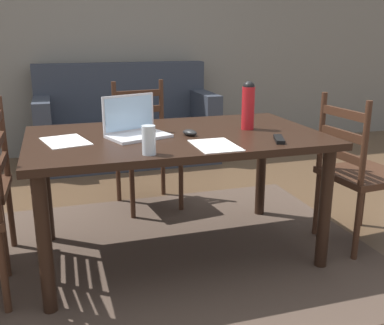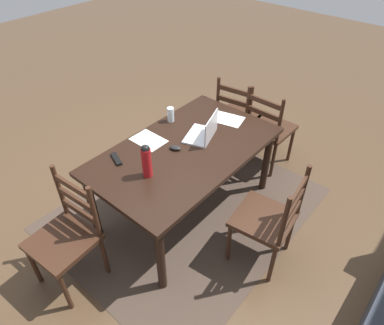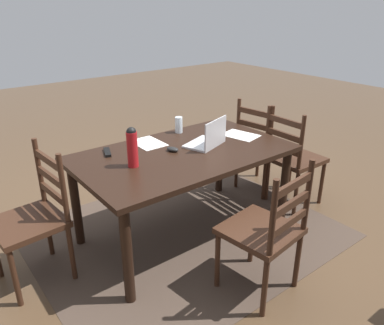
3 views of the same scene
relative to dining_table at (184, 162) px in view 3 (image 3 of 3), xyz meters
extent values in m
plane|color=brown|center=(0.00, 0.00, -0.66)|extent=(14.00, 14.00, 0.00)
cube|color=#47382D|center=(0.00, 0.00, -0.66)|extent=(2.37, 1.96, 0.01)
cube|color=black|center=(0.00, 0.00, 0.07)|extent=(1.66, 0.98, 0.04)
cylinder|color=black|center=(-0.75, -0.41, -0.31)|extent=(0.07, 0.07, 0.70)
cylinder|color=black|center=(0.75, -0.41, -0.31)|extent=(0.07, 0.07, 0.70)
cylinder|color=black|center=(-0.75, 0.41, -0.31)|extent=(0.07, 0.07, 0.70)
cylinder|color=black|center=(0.75, 0.41, -0.31)|extent=(0.07, 0.07, 0.70)
cube|color=#3D2316|center=(0.00, 0.82, -0.21)|extent=(0.49, 0.49, 0.04)
cylinder|color=#3D2316|center=(0.21, 0.65, -0.44)|extent=(0.04, 0.04, 0.43)
cylinder|color=#3D2316|center=(-0.16, 0.61, -0.44)|extent=(0.04, 0.04, 0.43)
cylinder|color=#3D2316|center=(0.16, 1.03, -0.44)|extent=(0.04, 0.04, 0.43)
cylinder|color=#3D2316|center=(-0.21, 0.98, -0.44)|extent=(0.04, 0.04, 0.43)
cylinder|color=#3D2316|center=(0.16, 1.04, 0.04)|extent=(0.04, 0.04, 0.50)
cylinder|color=#3D2316|center=(-0.21, 0.99, 0.04)|extent=(0.04, 0.04, 0.50)
cube|color=#3D2316|center=(-0.02, 1.02, -0.06)|extent=(0.36, 0.07, 0.05)
cube|color=#3D2316|center=(-0.02, 1.02, 0.07)|extent=(0.36, 0.07, 0.05)
cube|color=#3D2316|center=(-0.02, 1.02, 0.19)|extent=(0.36, 0.07, 0.05)
cube|color=#3D2316|center=(-1.16, -0.20, -0.21)|extent=(0.49, 0.49, 0.04)
cylinder|color=#3D2316|center=(-1.32, -0.41, -0.44)|extent=(0.04, 0.04, 0.43)
cylinder|color=#3D2316|center=(-1.37, -0.03, -0.44)|extent=(0.04, 0.04, 0.43)
cylinder|color=#3D2316|center=(-0.95, -0.36, -0.44)|extent=(0.04, 0.04, 0.43)
cylinder|color=#3D2316|center=(-1.00, 0.02, -0.44)|extent=(0.04, 0.04, 0.43)
cylinder|color=#3D2316|center=(-0.94, -0.36, 0.04)|extent=(0.04, 0.04, 0.50)
cylinder|color=#3D2316|center=(-0.99, 0.02, 0.04)|extent=(0.04, 0.04, 0.50)
cube|color=#3D2316|center=(-0.96, -0.17, -0.06)|extent=(0.07, 0.36, 0.05)
cube|color=#3D2316|center=(-0.96, -0.17, 0.07)|extent=(0.07, 0.36, 0.05)
cube|color=#3D2316|center=(-0.96, -0.17, 0.19)|extent=(0.07, 0.36, 0.05)
cube|color=#3D2316|center=(1.16, -0.20, -0.21)|extent=(0.47, 0.47, 0.04)
cylinder|color=#3D2316|center=(1.33, 0.01, -0.44)|extent=(0.04, 0.04, 0.43)
cylinder|color=#3D2316|center=(0.96, -0.02, -0.44)|extent=(0.04, 0.04, 0.43)
cylinder|color=#3D2316|center=(0.99, -0.40, -0.44)|extent=(0.04, 0.04, 0.43)
cylinder|color=#3D2316|center=(0.95, -0.02, 0.04)|extent=(0.04, 0.04, 0.50)
cylinder|color=#3D2316|center=(0.98, -0.40, 0.04)|extent=(0.04, 0.04, 0.50)
cube|color=#3D2316|center=(0.96, -0.21, -0.06)|extent=(0.05, 0.36, 0.05)
cube|color=#3D2316|center=(0.96, -0.21, 0.07)|extent=(0.05, 0.36, 0.05)
cube|color=#3D2316|center=(0.96, -0.21, 0.19)|extent=(0.05, 0.36, 0.05)
cube|color=#3D2316|center=(-1.16, 0.20, -0.21)|extent=(0.45, 0.45, 0.04)
cylinder|color=#3D2316|center=(-1.35, 0.01, -0.44)|extent=(0.04, 0.04, 0.43)
cylinder|color=#3D2316|center=(-1.35, 0.39, -0.44)|extent=(0.04, 0.04, 0.43)
cylinder|color=#3D2316|center=(-0.97, 0.00, -0.44)|extent=(0.04, 0.04, 0.43)
cylinder|color=#3D2316|center=(-0.97, 0.38, -0.44)|extent=(0.04, 0.04, 0.43)
cylinder|color=#3D2316|center=(-0.96, 0.00, 0.04)|extent=(0.04, 0.04, 0.50)
cylinder|color=#3D2316|center=(-0.96, 0.38, 0.04)|extent=(0.04, 0.04, 0.50)
cube|color=#3D2316|center=(-0.96, 0.19, -0.06)|extent=(0.03, 0.36, 0.05)
cube|color=#3D2316|center=(-0.96, 0.19, 0.07)|extent=(0.03, 0.36, 0.05)
cube|color=#3D2316|center=(-0.96, 0.19, 0.19)|extent=(0.03, 0.36, 0.05)
cube|color=silver|center=(-0.22, -0.02, 0.09)|extent=(0.37, 0.31, 0.02)
cube|color=silver|center=(-0.25, 0.08, 0.21)|extent=(0.31, 0.11, 0.21)
cube|color=#A5CCEA|center=(-0.25, 0.07, 0.21)|extent=(0.28, 0.10, 0.19)
cylinder|color=red|center=(0.45, 0.01, 0.21)|extent=(0.08, 0.08, 0.25)
sphere|color=black|center=(0.45, 0.01, 0.34)|extent=(0.07, 0.07, 0.07)
cylinder|color=silver|center=(-0.24, -0.39, 0.16)|extent=(0.07, 0.07, 0.14)
ellipsoid|color=black|center=(0.07, -0.06, 0.10)|extent=(0.09, 0.12, 0.03)
cube|color=black|center=(0.48, -0.33, 0.10)|extent=(0.10, 0.17, 0.02)
cube|color=white|center=(0.12, -0.32, 0.09)|extent=(0.21, 0.30, 0.00)
cube|color=white|center=(-0.61, 0.00, 0.09)|extent=(0.27, 0.34, 0.00)
camera|label=1|loc=(-0.66, -2.43, 0.64)|focal=42.05mm
camera|label=2|loc=(1.76, 1.58, 1.86)|focal=32.39mm
camera|label=3|loc=(1.62, 2.19, 1.16)|focal=35.45mm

